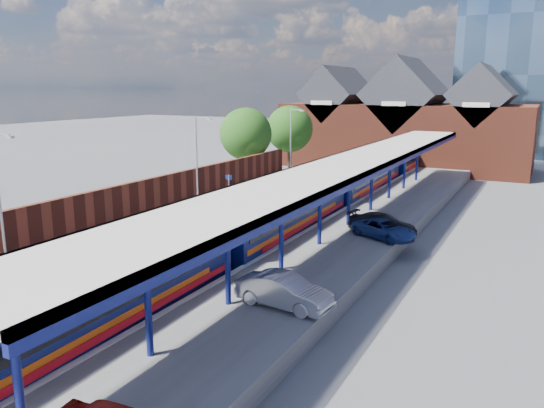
{
  "coord_description": "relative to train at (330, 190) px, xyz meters",
  "views": [
    {
      "loc": [
        16.41,
        -9.82,
        9.97
      ],
      "look_at": [
        0.84,
        19.96,
        2.6
      ],
      "focal_mm": 35.0,
      "sensor_mm": 36.0,
      "label": 1
    }
  ],
  "objects": [
    {
      "name": "ground",
      "position": [
        -1.49,
        1.35,
        -2.12
      ],
      "size": [
        240.0,
        240.0,
        0.0
      ],
      "primitive_type": "plane",
      "color": "#5B5B5E",
      "rests_on": "ground"
    },
    {
      "name": "ballast_bed",
      "position": [
        -1.49,
        -8.65,
        -2.09
      ],
      "size": [
        6.0,
        76.0,
        0.06
      ],
      "primitive_type": "cube",
      "color": "#473D33",
      "rests_on": "ground"
    },
    {
      "name": "rails",
      "position": [
        -1.49,
        -8.65,
        -2.0
      ],
      "size": [
        4.51,
        76.0,
        0.14
      ],
      "color": "slate",
      "rests_on": "ground"
    },
    {
      "name": "left_platform",
      "position": [
        -6.99,
        -8.65,
        -1.62
      ],
      "size": [
        5.0,
        76.0,
        1.0
      ],
      "primitive_type": "cube",
      "color": "#565659",
      "rests_on": "ground"
    },
    {
      "name": "right_platform",
      "position": [
        4.51,
        -8.65,
        -1.62
      ],
      "size": [
        6.0,
        76.0,
        1.0
      ],
      "primitive_type": "cube",
      "color": "#565659",
      "rests_on": "ground"
    },
    {
      "name": "coping_left",
      "position": [
        -4.64,
        -8.65,
        -1.1
      ],
      "size": [
        0.3,
        76.0,
        0.05
      ],
      "primitive_type": "cube",
      "color": "silver",
      "rests_on": "left_platform"
    },
    {
      "name": "coping_right",
      "position": [
        1.66,
        -8.65,
        -1.1
      ],
      "size": [
        0.3,
        76.0,
        0.05
      ],
      "primitive_type": "cube",
      "color": "silver",
      "rests_on": "right_platform"
    },
    {
      "name": "yellow_line",
      "position": [
        -5.24,
        -8.65,
        -1.12
      ],
      "size": [
        0.14,
        76.0,
        0.01
      ],
      "primitive_type": "cube",
      "color": "yellow",
      "rests_on": "left_platform"
    },
    {
      "name": "train",
      "position": [
        0.0,
        0.0,
        0.0
      ],
      "size": [
        3.19,
        65.96,
        3.45
      ],
      "color": "#0C1554",
      "rests_on": "ground"
    },
    {
      "name": "canopy",
      "position": [
        3.99,
        -6.71,
        3.13
      ],
      "size": [
        4.5,
        52.0,
        4.48
      ],
      "color": "navy",
      "rests_on": "right_platform"
    },
    {
      "name": "lamp_post_b",
      "position": [
        -7.86,
        -22.65,
        2.87
      ],
      "size": [
        1.48,
        0.18,
        7.0
      ],
      "color": "#A5A8AA",
      "rests_on": "left_platform"
    },
    {
      "name": "lamp_post_c",
      "position": [
        -7.86,
        -6.65,
        2.87
      ],
      "size": [
        1.48,
        0.18,
        7.0
      ],
      "color": "#A5A8AA",
      "rests_on": "left_platform"
    },
    {
      "name": "lamp_post_d",
      "position": [
        -7.86,
        9.35,
        2.87
      ],
      "size": [
        1.48,
        0.18,
        7.0
      ],
      "color": "#A5A8AA",
      "rests_on": "left_platform"
    },
    {
      "name": "platform_sign",
      "position": [
        -6.49,
        -4.65,
        0.57
      ],
      "size": [
        0.55,
        0.08,
        2.5
      ],
      "color": "#A5A8AA",
      "rests_on": "left_platform"
    },
    {
      "name": "brick_wall",
      "position": [
        -9.59,
        -15.12,
        0.33
      ],
      "size": [
        0.35,
        50.0,
        3.86
      ],
      "color": "maroon",
      "rests_on": "left_platform"
    },
    {
      "name": "station_building",
      "position": [
        -1.49,
        29.34,
        3.33
      ],
      "size": [
        30.0,
        12.12,
        13.78
      ],
      "color": "maroon",
      "rests_on": "ground"
    },
    {
      "name": "glass_tower",
      "position": [
        8.51,
        51.35,
        18.08
      ],
      "size": [
        14.2,
        14.2,
        40.3
      ],
      "color": "#445D75",
      "rests_on": "ground"
    },
    {
      "name": "tree_near",
      "position": [
        -11.84,
        7.25,
        3.23
      ],
      "size": [
        5.2,
        5.2,
        8.1
      ],
      "color": "#382314",
      "rests_on": "ground"
    },
    {
      "name": "tree_far",
      "position": [
        -10.84,
        15.25,
        3.23
      ],
      "size": [
        5.2,
        5.2,
        8.1
      ],
      "color": "#382314",
      "rests_on": "ground"
    },
    {
      "name": "parked_car_silver",
      "position": [
        5.72,
        -19.81,
        -0.43
      ],
      "size": [
        4.29,
        1.84,
        1.37
      ],
      "primitive_type": "imported",
      "rotation": [
        0.0,
        0.0,
        1.48
      ],
      "color": "#ADADB2",
      "rests_on": "right_platform"
    },
    {
      "name": "parked_car_dark",
      "position": [
        6.16,
        -6.74,
        -0.49
      ],
      "size": [
        4.51,
        2.23,
        1.26
      ],
      "primitive_type": "imported",
      "rotation": [
        0.0,
        0.0,
        1.46
      ],
      "color": "black",
      "rests_on": "right_platform"
    },
    {
      "name": "parked_car_blue",
      "position": [
        6.54,
        -7.72,
        -0.54
      ],
      "size": [
        4.58,
        3.53,
        1.16
      ],
      "primitive_type": "imported",
      "rotation": [
        0.0,
        0.0,
        1.12
      ],
      "color": "navy",
      "rests_on": "right_platform"
    }
  ]
}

